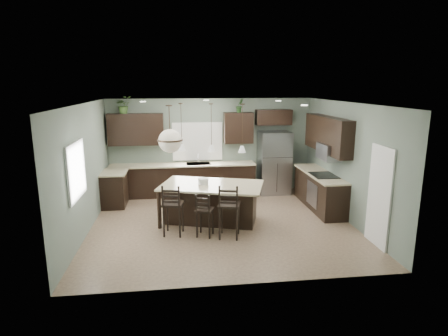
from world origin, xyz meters
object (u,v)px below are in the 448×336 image
Objects in this scene: serving_dish at (203,181)px; bar_stool_center at (205,215)px; refrigerator at (274,163)px; bar_stool_left at (173,209)px; bar_stool_right at (229,211)px; plant_back_left at (124,105)px; kitchen_island at (212,203)px.

serving_dish is 1.00m from bar_stool_center.
bar_stool_left is at bearing -135.96° from refrigerator.
refrigerator is at bearing 55.62° from bar_stool_left.
bar_stool_left is at bearing -135.20° from serving_dish.
bar_stool_right is 4.66m from plant_back_left.
serving_dish is 3.52m from plant_back_left.
bar_stool_center reaches higher than kitchen_island.
bar_stool_right is (1.18, -0.30, 0.02)m from bar_stool_left.
kitchen_island is at bearing -132.91° from refrigerator.
kitchen_island is 1.94× the size of bar_stool_right.
bar_stool_left is (-2.97, -2.87, -0.35)m from refrigerator.
plant_back_left is at bearing 141.96° from bar_stool_center.
bar_stool_left reaches higher than serving_dish.
bar_stool_right is (0.47, -1.00, -0.40)m from serving_dish.
plant_back_left reaches higher than bar_stool_center.
bar_stool_right reaches higher than bar_stool_left.
plant_back_left is (-2.03, 2.36, 1.64)m from serving_dish.
bar_stool_center is 2.02× the size of plant_back_left.
refrigerator reaches higher than serving_dish.
bar_stool_left is 0.70m from bar_stool_center.
bar_stool_center is (-2.30, -3.03, -0.44)m from refrigerator.
refrigerator is 3.08m from kitchen_island.
kitchen_island is at bearing 94.38° from bar_stool_center.
kitchen_island is 9.67× the size of serving_dish.
plant_back_left is at bearing 177.49° from refrigerator.
bar_stool_left is at bearing -173.36° from bar_stool_center.
kitchen_island is at bearing -17.20° from serving_dish.
serving_dish is at bearing -49.20° from plant_back_left.
refrigerator reaches higher than bar_stool_right.
bar_stool_left is 1.19× the size of bar_stool_center.
kitchen_island is 2.02× the size of bar_stool_left.
bar_stool_center is (-0.04, -0.86, -0.51)m from serving_dish.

